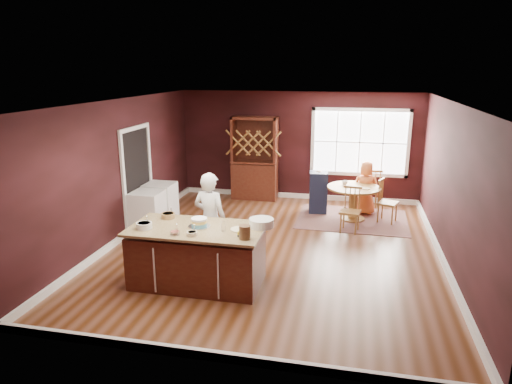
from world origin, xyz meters
TOP-DOWN VIEW (x-y plane):
  - room_shell at (0.00, 0.00)m, footprint 7.00×7.00m
  - window at (1.50, 3.47)m, footprint 2.36×0.10m
  - doorway at (-2.97, 0.60)m, footprint 0.08×1.26m
  - kitchen_island at (-0.91, -1.65)m, footprint 2.04×1.07m
  - dining_table at (1.42, 2.01)m, footprint 1.16×1.16m
  - baker at (-0.93, -0.92)m, footprint 0.65×0.50m
  - layer_cake at (-0.88, -1.60)m, footprint 0.34×0.34m
  - bowl_blue at (-1.67, -1.85)m, footprint 0.24×0.24m
  - bowl_yellow at (-1.50, -1.31)m, footprint 0.22×0.22m
  - bowl_pink at (-1.11, -2.00)m, footprint 0.15×0.15m
  - bowl_olive at (-0.86, -1.98)m, footprint 0.15×0.15m
  - drinking_glass at (-0.47, -1.70)m, footprint 0.07×0.07m
  - dinner_plate at (-0.25, -1.61)m, footprint 0.26×0.26m
  - white_tub at (0.05, -1.40)m, footprint 0.38×0.38m
  - stoneware_crock at (-0.08, -1.95)m, footprint 0.17×0.17m
  - toy_figurine at (-0.18, -1.89)m, footprint 0.05×0.05m
  - rug at (1.42, 2.01)m, footprint 2.42×1.89m
  - chair_east at (2.15, 1.99)m, footprint 0.50×0.51m
  - chair_south at (1.36, 1.20)m, footprint 0.46×0.44m
  - chair_north at (1.81, 2.78)m, footprint 0.49×0.47m
  - seated_woman at (1.68, 2.50)m, footprint 0.60×0.39m
  - high_chair at (0.62, 2.38)m, footprint 0.45×0.45m
  - toddler at (0.67, 2.36)m, footprint 0.18×0.14m
  - table_plate at (1.65, 1.89)m, footprint 0.20×0.20m
  - table_cup at (1.21, 2.16)m, footprint 0.12×0.12m
  - hutch at (-1.07, 3.22)m, footprint 1.14×0.47m
  - washer at (-2.64, 0.28)m, footprint 0.60×0.58m
  - dryer at (-2.64, 0.92)m, footprint 0.61×0.59m

SIDE VIEW (x-z plane):
  - rug at x=1.42m, z-range 0.00..0.01m
  - washer at x=-2.64m, z-range 0.00..0.86m
  - kitchen_island at x=-0.91m, z-range -0.02..0.90m
  - dryer at x=-2.64m, z-range 0.00..0.88m
  - chair_south at x=1.36m, z-range 0.00..0.94m
  - chair_east at x=2.15m, z-range 0.00..0.96m
  - high_chair at x=0.62m, z-range 0.00..1.00m
  - chair_north at x=1.81m, z-range 0.00..1.03m
  - dining_table at x=1.42m, z-range 0.16..0.91m
  - seated_woman at x=1.68m, z-range 0.00..1.23m
  - table_plate at x=1.65m, z-range 0.75..0.76m
  - table_cup at x=1.21m, z-range 0.75..0.84m
  - baker at x=-0.93m, z-range 0.00..1.62m
  - toddler at x=0.67m, z-range 0.68..0.94m
  - dinner_plate at x=-0.25m, z-range 0.92..0.94m
  - bowl_pink at x=-1.11m, z-range 0.92..0.97m
  - bowl_olive at x=-0.86m, z-range 0.92..0.98m
  - bowl_yellow at x=-1.50m, z-range 0.92..1.00m
  - toy_figurine at x=-0.18m, z-range 0.92..1.01m
  - bowl_blue at x=-1.67m, z-range 0.92..1.01m
  - white_tub at x=0.05m, z-range 0.92..1.05m
  - layer_cake at x=-0.88m, z-range 0.92..1.06m
  - drinking_glass at x=-0.47m, z-range 0.92..1.07m
  - stoneware_crock at x=-0.08m, z-range 0.92..1.12m
  - doorway at x=-2.97m, z-range -0.04..2.09m
  - hutch at x=-1.07m, z-range 0.00..2.09m
  - room_shell at x=0.00m, z-range -2.15..4.85m
  - window at x=1.50m, z-range 0.67..2.33m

